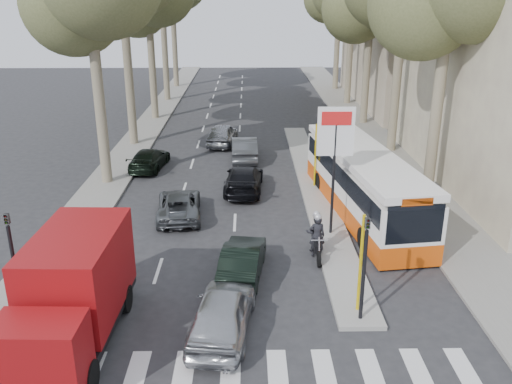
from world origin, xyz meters
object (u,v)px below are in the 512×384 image
at_px(silver_hatchback, 222,312).
at_px(dark_hatchback, 243,260).
at_px(city_bus, 363,182).
at_px(red_truck, 73,291).
at_px(motorcycle, 316,235).

distance_m(silver_hatchback, dark_hatchback, 3.62).
bearing_deg(city_bus, silver_hatchback, -130.38).
distance_m(silver_hatchback, red_truck, 4.42).
bearing_deg(red_truck, silver_hatchback, 5.84).
relative_size(dark_hatchback, city_bus, 0.34).
bearing_deg(dark_hatchback, motorcycle, -143.07).
bearing_deg(dark_hatchback, silver_hatchback, 87.62).
bearing_deg(dark_hatchback, city_bus, -126.09).
relative_size(silver_hatchback, dark_hatchback, 1.09).
bearing_deg(city_bus, red_truck, -144.28).
height_order(dark_hatchback, motorcycle, motorcycle).
xyz_separation_m(silver_hatchback, motorcycle, (3.50, 5.23, 0.11)).
distance_m(red_truck, motorcycle, 9.60).
bearing_deg(city_bus, dark_hatchback, -140.61).
bearing_deg(red_truck, city_bus, 44.96).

